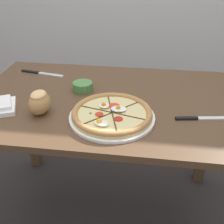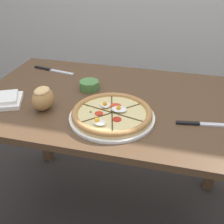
{
  "view_description": "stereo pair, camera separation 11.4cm",
  "coord_description": "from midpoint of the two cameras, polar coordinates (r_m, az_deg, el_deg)",
  "views": [
    {
      "loc": [
        0.18,
        -1.13,
        1.39
      ],
      "look_at": [
        0.05,
        -0.16,
        0.8
      ],
      "focal_mm": 45.0,
      "sensor_mm": 36.0,
      "label": 1
    },
    {
      "loc": [
        0.29,
        -1.11,
        1.39
      ],
      "look_at": [
        0.05,
        -0.16,
        0.8
      ],
      "focal_mm": 45.0,
      "sensor_mm": 36.0,
      "label": 2
    }
  ],
  "objects": [
    {
      "name": "ground_plane",
      "position": [
        1.8,
        1.71,
        -19.32
      ],
      "size": [
        12.0,
        12.0,
        0.0
      ],
      "primitive_type": "plane",
      "color": "#2D2826"
    },
    {
      "name": "napkin_folded",
      "position": [
        1.33,
        -19.32,
        2.19
      ],
      "size": [
        0.22,
        0.2,
        0.04
      ],
      "rotation": [
        0.0,
        0.0,
        0.39
      ],
      "color": "white",
      "rests_on": "dining_table"
    },
    {
      "name": "knife_main",
      "position": [
        1.19,
        20.73,
        -2.39
      ],
      "size": [
        0.22,
        0.05,
        0.01
      ],
      "rotation": [
        0.0,
        0.0,
        0.15
      ],
      "color": "silver",
      "rests_on": "dining_table"
    },
    {
      "name": "dining_table",
      "position": [
        1.36,
        2.13,
        -1.64
      ],
      "size": [
        1.24,
        0.79,
        0.77
      ],
      "color": "#513823",
      "rests_on": "ground_plane"
    },
    {
      "name": "ramekin_bowl",
      "position": [
        1.38,
        -2.31,
        5.47
      ],
      "size": [
        0.1,
        0.1,
        0.04
      ],
      "color": "#4C8442",
      "rests_on": "dining_table"
    },
    {
      "name": "bread_piece_near",
      "position": [
        1.22,
        -11.3,
        2.72
      ],
      "size": [
        0.09,
        0.12,
        0.1
      ],
      "rotation": [
        0.0,
        0.0,
        1.51
      ],
      "color": "#B27F47",
      "rests_on": "dining_table"
    },
    {
      "name": "pizza",
      "position": [
        1.14,
        2.84,
        -0.53
      ],
      "size": [
        0.35,
        0.35,
        0.05
      ],
      "color": "white",
      "rests_on": "dining_table"
    },
    {
      "name": "knife_spare",
      "position": [
        1.62,
        -9.91,
        8.3
      ],
      "size": [
        0.25,
        0.06,
        0.01
      ],
      "rotation": [
        0.0,
        0.0,
        -0.18
      ],
      "color": "silver",
      "rests_on": "dining_table"
    }
  ]
}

